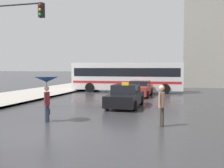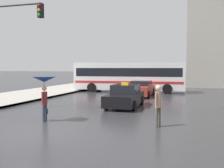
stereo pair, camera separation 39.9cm
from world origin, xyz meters
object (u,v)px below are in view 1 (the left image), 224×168
object	(u,v)px
pedestrian_with_umbrella	(47,84)
city_bus	(127,76)
pedestrian_man	(162,102)
traffic_light	(11,35)
taxi	(125,97)
sedan_red	(140,89)

from	to	relation	value
pedestrian_with_umbrella	city_bus	bearing A→B (deg)	-5.72
pedestrian_man	traffic_light	distance (m)	9.63
taxi	pedestrian_man	distance (m)	5.86
taxi	pedestrian_with_umbrella	distance (m)	6.24
city_bus	pedestrian_man	bearing A→B (deg)	14.23
sedan_red	traffic_light	xyz separation A→B (m)	(-5.93, -10.04, 3.77)
sedan_red	pedestrian_with_umbrella	distance (m)	12.62
city_bus	pedestrian_with_umbrella	xyz separation A→B (m)	(-0.41, -15.88, 0.07)
city_bus	traffic_light	distance (m)	14.40
city_bus	traffic_light	bearing A→B (deg)	-19.52
traffic_light	taxi	bearing A→B (deg)	28.35
taxi	pedestrian_with_umbrella	bearing A→B (deg)	65.86
taxi	sedan_red	distance (m)	6.75
pedestrian_with_umbrella	pedestrian_man	xyz separation A→B (m)	(5.23, 0.43, -0.71)
city_bus	pedestrian_man	world-z (taller)	city_bus
city_bus	pedestrian_man	size ratio (longest dim) A/B	6.39
taxi	pedestrian_man	bearing A→B (deg)	117.76
sedan_red	pedestrian_man	size ratio (longest dim) A/B	2.63
sedan_red	pedestrian_with_umbrella	size ratio (longest dim) A/B	2.22
traffic_light	city_bus	bearing A→B (deg)	73.60
pedestrian_with_umbrella	taxi	bearing A→B (deg)	-28.40
pedestrian_with_umbrella	traffic_light	bearing A→B (deg)	52.92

